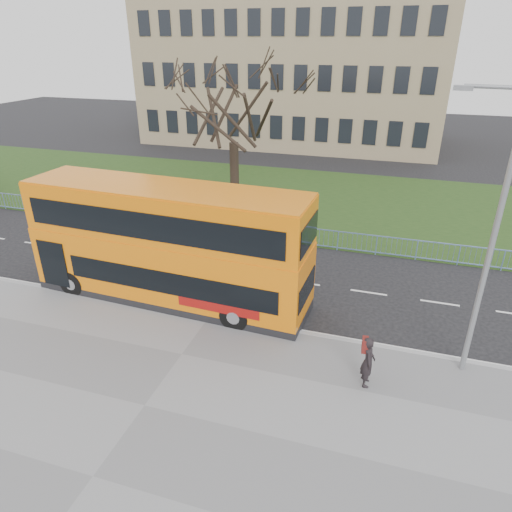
% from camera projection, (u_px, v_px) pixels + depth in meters
% --- Properties ---
extents(ground, '(120.00, 120.00, 0.00)m').
position_uv_depth(ground, '(223.00, 300.00, 19.84)').
color(ground, black).
rests_on(ground, ground).
extents(pavement, '(80.00, 10.50, 0.12)m').
position_uv_depth(pavement, '(145.00, 407.00, 14.00)').
color(pavement, slate).
rests_on(pavement, ground).
extents(kerb, '(80.00, 0.20, 0.14)m').
position_uv_depth(kerb, '(210.00, 317.00, 18.47)').
color(kerb, gray).
rests_on(kerb, ground).
extents(grass_verge, '(80.00, 15.40, 0.08)m').
position_uv_depth(grass_verge, '(296.00, 199.00, 32.13)').
color(grass_verge, '#1D3A15').
rests_on(grass_verge, ground).
extents(guard_railing, '(40.00, 0.12, 1.10)m').
position_uv_depth(guard_railing, '(266.00, 232.00, 25.28)').
color(guard_railing, '#6A8BBD').
rests_on(guard_railing, ground).
extents(bare_tree, '(7.58, 7.58, 10.83)m').
position_uv_depth(bare_tree, '(233.00, 128.00, 26.87)').
color(bare_tree, black).
rests_on(bare_tree, grass_verge).
extents(civic_building, '(30.00, 15.00, 14.00)m').
position_uv_depth(civic_building, '(295.00, 72.00, 48.27)').
color(civic_building, '#897657').
rests_on(civic_building, ground).
extents(yellow_bus, '(11.99, 3.40, 4.97)m').
position_uv_depth(yellow_bus, '(168.00, 242.00, 18.82)').
color(yellow_bus, orange).
rests_on(yellow_bus, ground).
extents(pedestrian, '(0.49, 0.69, 1.78)m').
position_uv_depth(pedestrian, '(368.00, 362.00, 14.47)').
color(pedestrian, black).
rests_on(pedestrian, pavement).
extents(street_lamp, '(1.92, 0.44, 9.07)m').
position_uv_depth(street_lamp, '(490.00, 233.00, 13.43)').
color(street_lamp, gray).
rests_on(street_lamp, pavement).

